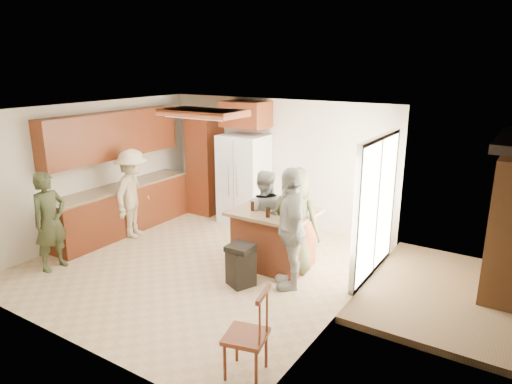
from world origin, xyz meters
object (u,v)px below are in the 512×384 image
Objects in this scene: person_behind_right at (294,221)px; person_counter at (133,194)px; person_front_left at (50,221)px; trash_bin at (241,265)px; spindle_chair at (248,336)px; refrigerator at (244,179)px; kitchen_island at (274,238)px; person_side_right at (291,228)px; person_behind_left at (264,216)px.

person_counter is (-3.22, -0.28, -0.00)m from person_behind_right.
person_front_left reaches higher than trash_bin.
person_counter is 4.56m from spindle_chair.
refrigerator is (1.31, 3.48, 0.11)m from person_front_left.
person_front_left is 3.81m from person_behind_right.
refrigerator is 2.22m from kitchen_island.
person_front_left is 4.07m from spindle_chair.
person_side_right reaches higher than person_counter.
refrigerator is at bearing -166.92° from person_side_right.
person_behind_right is 2.65× the size of trash_bin.
trash_bin is at bearing -71.40° from person_front_left.
person_behind_left is at bearing 118.34° from spindle_chair.
person_counter reaches higher than spindle_chair.
person_side_right is 3.41m from person_counter.
refrigerator is at bearing -40.51° from person_behind_right.
kitchen_island is 1.29× the size of spindle_chair.
person_side_right reaches higher than person_front_left.
person_front_left is 3.76m from person_side_right.
trash_bin is (-0.62, -0.37, -0.58)m from person_side_right.
trash_bin is at bearing -120.70° from person_counter.
refrigerator reaches higher than spindle_chair.
person_behind_right is 1.68× the size of spindle_chair.
person_counter is at bearing 2.20° from person_behind_right.
spindle_chair is at bearing 104.50° from person_behind_right.
person_counter is at bearing -4.62° from person_front_left.
refrigerator is at bearing -72.73° from person_behind_left.
person_front_left reaches higher than person_behind_left.
person_side_right is at bearing 106.17° from spindle_chair.
kitchen_island is at bearing -58.79° from person_front_left.
person_behind_left is 2.93m from spindle_chair.
person_front_left is at bearing -145.65° from kitchen_island.
person_behind_right reaches higher than spindle_chair.
spindle_chair is at bearing -100.23° from person_front_left.
spindle_chair is (4.03, -0.50, -0.34)m from person_front_left.
person_behind_right is 0.52m from kitchen_island.
person_side_right is at bearing 30.95° from trash_bin.
person_front_left reaches higher than kitchen_island.
person_behind_left is 1.20× the size of kitchen_island.
refrigerator reaches higher than person_behind_left.
kitchen_island is (2.85, 0.29, -0.36)m from person_counter.
kitchen_island is at bearing -103.56° from person_counter.
kitchen_island is 2.03× the size of trash_bin.
person_behind_right is at bearing 107.24° from spindle_chair.
spindle_chair is at bearing -53.64° from trash_bin.
person_side_right is 1.40× the size of kitchen_island.
kitchen_island is (-0.56, 0.48, -0.42)m from person_side_right.
person_behind_left is at bearing 160.77° from kitchen_island.
person_front_left is 1.24× the size of kitchen_island.
person_side_right is 2.13m from spindle_chair.
person_front_left is 3.52m from kitchen_island.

